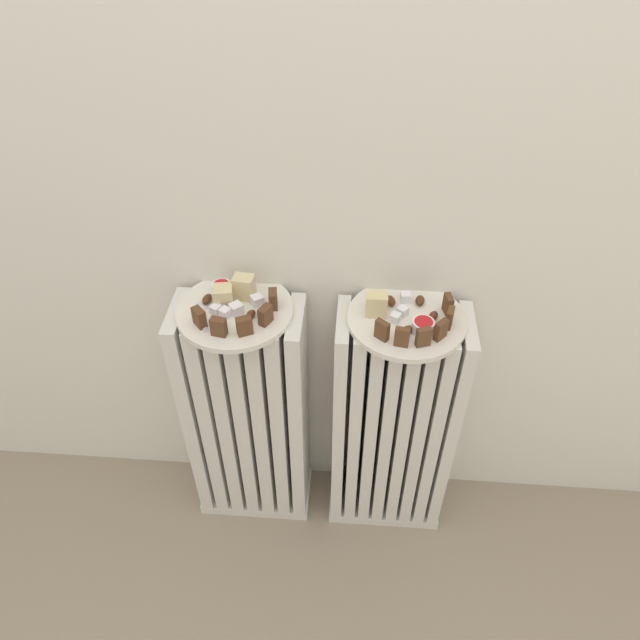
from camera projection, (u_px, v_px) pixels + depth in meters
name	position (u px, v px, depth m)	size (l,w,h in m)	color
ground_plane	(311.00, 599.00, 1.45)	(6.00, 6.00, 0.00)	gray
radiator_left	(249.00, 418.00, 1.44)	(0.29, 0.15, 0.67)	silver
radiator_right	(392.00, 427.00, 1.42)	(0.29, 0.15, 0.67)	silver
plate_left	(235.00, 311.00, 1.21)	(0.24, 0.24, 0.01)	silver
plate_right	(406.00, 319.00, 1.19)	(0.24, 0.24, 0.01)	silver
dark_cake_slice_left_0	(199.00, 317.00, 1.15)	(0.03, 0.02, 0.04)	#56351E
dark_cake_slice_left_1	(219.00, 327.00, 1.13)	(0.03, 0.02, 0.04)	#56351E
dark_cake_slice_left_2	(244.00, 326.00, 1.14)	(0.03, 0.02, 0.04)	#56351E
dark_cake_slice_left_3	(265.00, 315.00, 1.16)	(0.03, 0.02, 0.04)	#56351E
dark_cake_slice_left_4	(273.00, 299.00, 1.20)	(0.03, 0.02, 0.04)	#56351E
marble_cake_slice_left_0	(223.00, 296.00, 1.20)	(0.04, 0.04, 0.04)	beige
marble_cake_slice_left_1	(244.00, 287.00, 1.21)	(0.04, 0.03, 0.05)	beige
turkish_delight_left_0	(236.00, 309.00, 1.19)	(0.02, 0.02, 0.02)	white
turkish_delight_left_1	(216.00, 309.00, 1.19)	(0.02, 0.02, 0.02)	white
turkish_delight_left_2	(257.00, 301.00, 1.21)	(0.02, 0.02, 0.02)	white
turkish_delight_left_3	(225.00, 313.00, 1.18)	(0.02, 0.02, 0.02)	white
medjool_date_left_0	(207.00, 299.00, 1.21)	(0.03, 0.02, 0.02)	#4C2814
medjool_date_left_1	(251.00, 314.00, 1.18)	(0.03, 0.02, 0.02)	#4C2814
jam_bowl_left	(222.00, 288.00, 1.23)	(0.04, 0.04, 0.03)	white
dark_cake_slice_right_0	(382.00, 330.00, 1.13)	(0.03, 0.01, 0.04)	#56351E
dark_cake_slice_right_1	(402.00, 337.00, 1.11)	(0.03, 0.01, 0.04)	#56351E
dark_cake_slice_right_2	(424.00, 337.00, 1.11)	(0.03, 0.01, 0.04)	#56351E
dark_cake_slice_right_3	(441.00, 330.00, 1.13)	(0.03, 0.01, 0.04)	#56351E
dark_cake_slice_right_4	(450.00, 318.00, 1.15)	(0.03, 0.01, 0.04)	#56351E
dark_cake_slice_right_5	(448.00, 304.00, 1.18)	(0.03, 0.01, 0.04)	#56351E
marble_cake_slice_right_0	(377.00, 304.00, 1.18)	(0.04, 0.03, 0.05)	beige
turkish_delight_right_0	(403.00, 311.00, 1.18)	(0.02, 0.02, 0.02)	white
turkish_delight_right_1	(395.00, 318.00, 1.17)	(0.02, 0.02, 0.02)	white
turkish_delight_right_2	(405.00, 297.00, 1.22)	(0.02, 0.02, 0.02)	white
medjool_date_right_0	(420.00, 300.00, 1.21)	(0.03, 0.02, 0.02)	#4C2814
medjool_date_right_1	(390.00, 301.00, 1.21)	(0.03, 0.02, 0.02)	#4C2814
medjool_date_right_2	(407.00, 330.00, 1.15)	(0.03, 0.02, 0.01)	#4C2814
medjool_date_right_3	(433.00, 316.00, 1.17)	(0.03, 0.02, 0.02)	#4C2814
jam_bowl_right	(423.00, 326.00, 1.15)	(0.04, 0.04, 0.03)	white
fork	(203.00, 314.00, 1.19)	(0.04, 0.09, 0.00)	silver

